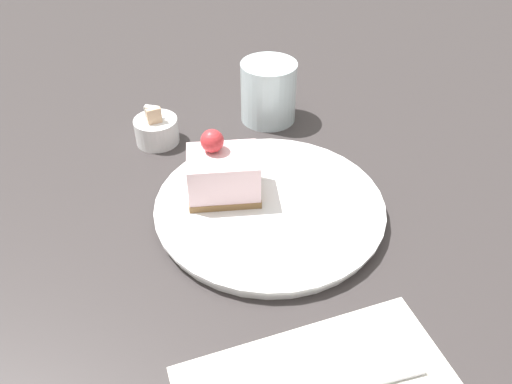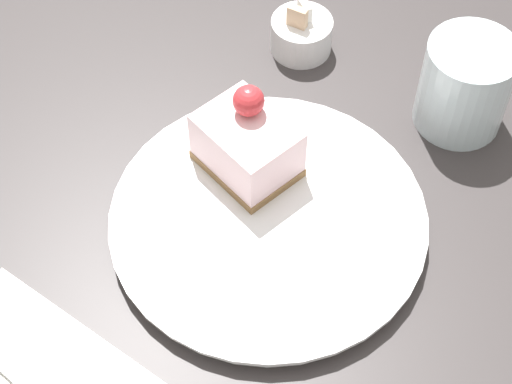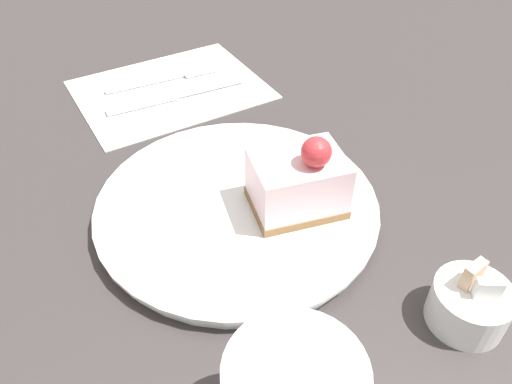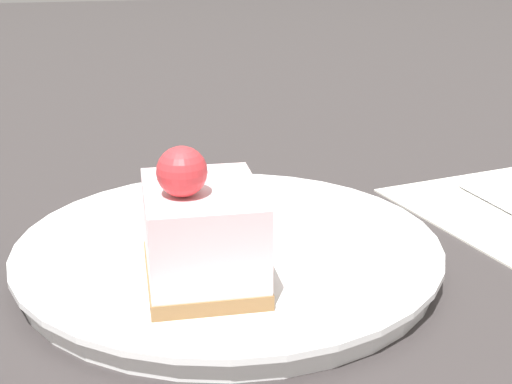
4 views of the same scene
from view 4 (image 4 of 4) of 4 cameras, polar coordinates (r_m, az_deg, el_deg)
The scene contains 3 objects.
ground_plane at distance 0.48m, azimuth -0.98°, elevation -5.28°, with size 4.00×4.00×0.00m, color #383333.
plate at distance 0.47m, azimuth -2.22°, elevation -4.72°, with size 0.28×0.28×0.02m.
cake_slice at distance 0.40m, azimuth -4.37°, elevation -3.18°, with size 0.07×0.09×0.08m.
Camera 4 is at (0.10, 0.42, 0.21)m, focal length 50.00 mm.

